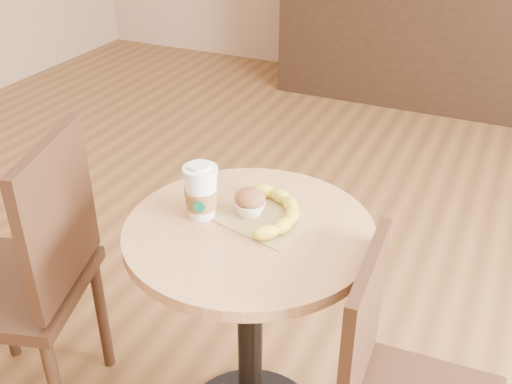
% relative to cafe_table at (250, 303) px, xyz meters
% --- Properties ---
extents(cafe_table, '(0.63, 0.63, 0.75)m').
position_rel_cafe_table_xyz_m(cafe_table, '(0.00, 0.00, 0.00)').
color(cafe_table, black).
rests_on(cafe_table, ground).
extents(chair_left, '(0.51, 0.51, 0.94)m').
position_rel_cafe_table_xyz_m(chair_left, '(-0.62, -0.16, 0.01)').
color(chair_left, '#321D11').
rests_on(chair_left, ground).
extents(service_counter, '(2.30, 0.65, 1.04)m').
position_rel_cafe_table_xyz_m(service_counter, '(0.01, 3.09, 0.02)').
color(service_counter, black).
rests_on(service_counter, ground).
extents(kraft_bag, '(0.28, 0.23, 0.00)m').
position_rel_cafe_table_xyz_m(kraft_bag, '(0.02, 0.05, 0.25)').
color(kraft_bag, '#997D4A').
rests_on(kraft_bag, cafe_table).
extents(coffee_cup, '(0.09, 0.09, 0.15)m').
position_rel_cafe_table_xyz_m(coffee_cup, '(-0.13, -0.00, 0.31)').
color(coffee_cup, white).
rests_on(coffee_cup, cafe_table).
extents(muffin, '(0.08, 0.08, 0.07)m').
position_rel_cafe_table_xyz_m(muffin, '(-0.02, 0.05, 0.28)').
color(muffin, white).
rests_on(muffin, kraft_bag).
extents(banana, '(0.26, 0.30, 0.04)m').
position_rel_cafe_table_xyz_m(banana, '(0.03, 0.06, 0.27)').
color(banana, gold).
rests_on(banana, kraft_bag).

